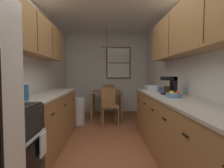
{
  "coord_description": "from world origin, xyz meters",
  "views": [
    {
      "loc": [
        0.02,
        -2.22,
        1.22
      ],
      "look_at": [
        0.13,
        1.49,
        1.02
      ],
      "focal_mm": 28.4,
      "sensor_mm": 36.0,
      "label": 1
    }
  ],
  "objects_px": {
    "dining_chair_near": "(109,104)",
    "trash_bin": "(78,111)",
    "storage_canister": "(24,92)",
    "mug_spare": "(160,89)",
    "dish_rack": "(153,88)",
    "coffee_maker": "(170,85)",
    "dining_table": "(107,95)",
    "dining_chair_far": "(109,97)",
    "fruit_bowl": "(174,95)"
  },
  "relations": [
    {
      "from": "dining_chair_near",
      "to": "trash_bin",
      "type": "relative_size",
      "value": 1.39
    },
    {
      "from": "storage_canister",
      "to": "mug_spare",
      "type": "xyz_separation_m",
      "value": [
        2.0,
        1.02,
        -0.06
      ]
    },
    {
      "from": "storage_canister",
      "to": "dish_rack",
      "type": "bearing_deg",
      "value": 34.73
    },
    {
      "from": "dish_rack",
      "to": "coffee_maker",
      "type": "bearing_deg",
      "value": -83.4
    },
    {
      "from": "dining_chair_near",
      "to": "trash_bin",
      "type": "bearing_deg",
      "value": -177.37
    },
    {
      "from": "storage_canister",
      "to": "dish_rack",
      "type": "relative_size",
      "value": 0.63
    },
    {
      "from": "dining_table",
      "to": "coffee_maker",
      "type": "height_order",
      "value": "coffee_maker"
    },
    {
      "from": "dining_table",
      "to": "dish_rack",
      "type": "xyz_separation_m",
      "value": [
        0.94,
        -1.45,
        0.32
      ]
    },
    {
      "from": "storage_canister",
      "to": "dining_chair_far",
      "type": "bearing_deg",
      "value": 72.76
    },
    {
      "from": "mug_spare",
      "to": "dish_rack",
      "type": "relative_size",
      "value": 0.36
    },
    {
      "from": "dining_table",
      "to": "dining_chair_far",
      "type": "bearing_deg",
      "value": 84.71
    },
    {
      "from": "dining_table",
      "to": "fruit_bowl",
      "type": "distance_m",
      "value": 2.75
    },
    {
      "from": "dining_chair_far",
      "to": "trash_bin",
      "type": "xyz_separation_m",
      "value": [
        -0.77,
        -1.33,
        -0.18
      ]
    },
    {
      "from": "trash_bin",
      "to": "dining_table",
      "type": "bearing_deg",
      "value": 43.98
    },
    {
      "from": "trash_bin",
      "to": "coffee_maker",
      "type": "distance_m",
      "value": 2.41
    },
    {
      "from": "trash_bin",
      "to": "mug_spare",
      "type": "bearing_deg",
      "value": -32.68
    },
    {
      "from": "dining_table",
      "to": "fruit_bowl",
      "type": "bearing_deg",
      "value": -69.79
    },
    {
      "from": "fruit_bowl",
      "to": "dish_rack",
      "type": "xyz_separation_m",
      "value": [
        -0.0,
        1.11,
        0.01
      ]
    },
    {
      "from": "dining_chair_near",
      "to": "coffee_maker",
      "type": "height_order",
      "value": "coffee_maker"
    },
    {
      "from": "dining_chair_near",
      "to": "mug_spare",
      "type": "bearing_deg",
      "value": -50.49
    },
    {
      "from": "dining_chair_near",
      "to": "dish_rack",
      "type": "xyz_separation_m",
      "value": [
        0.88,
        -0.8,
        0.45
      ]
    },
    {
      "from": "dining_table",
      "to": "dining_chair_far",
      "type": "relative_size",
      "value": 0.98
    },
    {
      "from": "trash_bin",
      "to": "dish_rack",
      "type": "bearing_deg",
      "value": -24.81
    },
    {
      "from": "dining_chair_near",
      "to": "dining_chair_far",
      "type": "height_order",
      "value": "same"
    },
    {
      "from": "trash_bin",
      "to": "storage_canister",
      "type": "relative_size",
      "value": 3.02
    },
    {
      "from": "trash_bin",
      "to": "dish_rack",
      "type": "xyz_separation_m",
      "value": [
        1.65,
        -0.76,
        0.63
      ]
    },
    {
      "from": "dining_chair_far",
      "to": "dish_rack",
      "type": "bearing_deg",
      "value": -67.23
    },
    {
      "from": "dining_table",
      "to": "coffee_maker",
      "type": "distance_m",
      "value": 2.46
    },
    {
      "from": "dining_chair_far",
      "to": "storage_canister",
      "type": "relative_size",
      "value": 4.19
    },
    {
      "from": "dining_chair_near",
      "to": "coffee_maker",
      "type": "xyz_separation_m",
      "value": [
        0.96,
        -1.54,
        0.55
      ]
    },
    {
      "from": "coffee_maker",
      "to": "fruit_bowl",
      "type": "bearing_deg",
      "value": -102.77
    },
    {
      "from": "trash_bin",
      "to": "dish_rack",
      "type": "height_order",
      "value": "dish_rack"
    },
    {
      "from": "coffee_maker",
      "to": "dining_chair_far",
      "type": "bearing_deg",
      "value": 108.78
    },
    {
      "from": "fruit_bowl",
      "to": "dining_table",
      "type": "bearing_deg",
      "value": 110.21
    },
    {
      "from": "dining_chair_far",
      "to": "trash_bin",
      "type": "height_order",
      "value": "dining_chair_far"
    },
    {
      "from": "trash_bin",
      "to": "dish_rack",
      "type": "distance_m",
      "value": 1.92
    },
    {
      "from": "dining_chair_far",
      "to": "trash_bin",
      "type": "relative_size",
      "value": 1.39
    },
    {
      "from": "dining_chair_far",
      "to": "coffee_maker",
      "type": "height_order",
      "value": "coffee_maker"
    },
    {
      "from": "dish_rack",
      "to": "trash_bin",
      "type": "bearing_deg",
      "value": 155.19
    },
    {
      "from": "trash_bin",
      "to": "storage_canister",
      "type": "xyz_separation_m",
      "value": [
        -0.3,
        -2.11,
        0.68
      ]
    },
    {
      "from": "dining_table",
      "to": "trash_bin",
      "type": "relative_size",
      "value": 1.36
    },
    {
      "from": "dining_table",
      "to": "dining_chair_far",
      "type": "height_order",
      "value": "dining_chair_far"
    },
    {
      "from": "mug_spare",
      "to": "fruit_bowl",
      "type": "bearing_deg",
      "value": -93.4
    },
    {
      "from": "fruit_bowl",
      "to": "dish_rack",
      "type": "height_order",
      "value": "dish_rack"
    },
    {
      "from": "dining_chair_near",
      "to": "trash_bin",
      "type": "distance_m",
      "value": 0.79
    },
    {
      "from": "dining_chair_far",
      "to": "dish_rack",
      "type": "xyz_separation_m",
      "value": [
        0.88,
        -2.1,
        0.45
      ]
    },
    {
      "from": "dining_chair_near",
      "to": "dining_chair_far",
      "type": "bearing_deg",
      "value": 90.04
    },
    {
      "from": "dish_rack",
      "to": "fruit_bowl",
      "type": "bearing_deg",
      "value": -89.87
    },
    {
      "from": "coffee_maker",
      "to": "mug_spare",
      "type": "bearing_deg",
      "value": 95.08
    },
    {
      "from": "dining_chair_far",
      "to": "fruit_bowl",
      "type": "height_order",
      "value": "fruit_bowl"
    }
  ]
}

